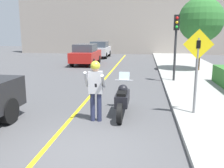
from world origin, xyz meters
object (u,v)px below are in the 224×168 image
Objects in this scene: crossing_sign at (197,64)px; traffic_light at (176,35)px; street_tree at (201,20)px; parked_car_silver at (100,49)px; motorcycle at (122,99)px; parked_car_red at (86,54)px; person_biker at (96,84)px.

traffic_light is (-0.03, 5.42, 0.78)m from crossing_sign.
parked_car_silver is (-8.21, 8.72, -2.52)m from street_tree.
motorcycle is 0.69× the size of traffic_light.
parked_car_red reaches higher than motorcycle.
person_biker reaches higher than parked_car_silver.
person_biker is 19.12m from parked_car_silver.
crossing_sign is 0.62× the size of parked_car_red.
motorcycle is at bearing -112.27° from traffic_light.
traffic_light is 0.80× the size of parked_car_red.
motorcycle is at bearing -77.56° from parked_car_silver.
traffic_light reaches higher than crossing_sign.
parked_car_red is at bearing -90.89° from parked_car_silver.
parked_car_silver is (-3.26, 18.84, -0.27)m from person_biker.
street_tree reaches higher than parked_car_silver.
traffic_light is 9.37m from parked_car_red.
parked_car_silver is (-6.22, 12.66, -1.62)m from traffic_light.
street_tree is at bearing -46.74° from parked_car_silver.
person_biker is 13.35m from parked_car_red.
traffic_light is at bearing -116.77° from street_tree.
motorcycle is at bearing 45.45° from person_biker.
motorcycle is 10.68m from street_tree.
street_tree is (1.96, 9.36, 1.69)m from crossing_sign.
motorcycle is 0.49× the size of street_tree.
parked_car_red and parked_car_silver have the same top height.
person_biker is 0.54× the size of traffic_light.
parked_car_red is at bearing 133.18° from traffic_light.
parked_car_silver reaches higher than motorcycle.
parked_car_red is at bearing 161.39° from street_tree.
crossing_sign is (2.26, 0.02, 1.19)m from motorcycle.
traffic_light reaches higher than parked_car_silver.
parked_car_red is (-6.31, 6.73, -1.62)m from traffic_light.
crossing_sign is at bearing 14.34° from person_biker.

